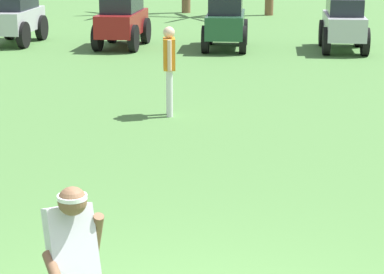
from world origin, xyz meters
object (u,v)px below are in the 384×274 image
Objects in this scene: parked_car_slot_d at (344,23)px; parked_car_slot_a at (15,17)px; frisbee_thrower at (72,264)px; parked_car_slot_b at (122,20)px; teammate_near_sideline at (169,63)px; parked_car_slot_c at (226,21)px.

parked_car_slot_a is at bearing 178.79° from parked_car_slot_d.
frisbee_thrower is 15.51m from parked_car_slot_b.
parked_car_slot_b is (-2.41, 7.56, -0.20)m from teammate_near_sideline.
parked_car_slot_b is (3.12, -0.28, 0.00)m from parked_car_slot_a.
teammate_near_sideline is at bearing -72.28° from parked_car_slot_b.
parked_car_slot_c is at bearing -2.26° from parked_car_slot_a.
parked_car_slot_a and parked_car_slot_b have the same top height.
parked_car_slot_c is (0.01, 15.30, -0.06)m from frisbee_thrower.
parked_car_slot_d is at bearing 0.76° from parked_car_slot_c.
frisbee_thrower is at bearing -101.60° from parked_car_slot_d.
teammate_near_sideline is at bearing -93.15° from parked_car_slot_c.
parked_car_slot_b is (-2.82, 15.25, -0.06)m from frisbee_thrower.
parked_car_slot_d is at bearing 78.40° from frisbee_thrower.
parked_car_slot_d is at bearing 0.87° from parked_car_slot_b.
frisbee_thrower is 15.30m from parked_car_slot_c.
parked_car_slot_c is (0.42, 7.60, -0.20)m from teammate_near_sideline.
frisbee_thrower reaches higher than parked_car_slot_c.
teammate_near_sideline reaches higher than frisbee_thrower.
teammate_near_sideline is 8.44m from parked_car_slot_d.
teammate_near_sideline is at bearing -54.79° from parked_car_slot_a.
parked_car_slot_b and parked_car_slot_d have the same top height.
parked_car_slot_a is 0.99× the size of parked_car_slot_c.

